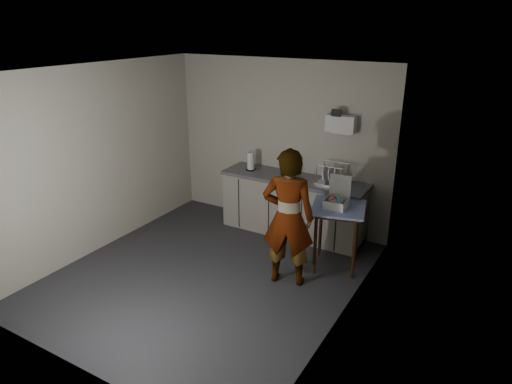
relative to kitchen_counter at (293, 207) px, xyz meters
The scene contains 15 objects.
ground 1.80m from the kitchen_counter, 103.24° to the right, with size 4.00×4.00×0.00m, color #28292D.
wall_back 1.00m from the kitchen_counter, 144.05° to the left, with size 3.60×0.02×2.60m, color beige.
wall_right 2.36m from the kitchen_counter, 50.73° to the right, with size 0.02×4.00×2.60m, color beige.
wall_left 2.91m from the kitchen_counter, 142.18° to the right, with size 0.02×4.00×2.60m, color beige.
ceiling 2.78m from the kitchen_counter, 103.24° to the right, with size 3.60×4.00×0.01m, color silver.
kitchen_counter is the anchor object (origin of this frame).
wall_shelf 1.47m from the kitchen_counter, 20.15° to the left, with size 0.42×0.18×0.37m.
side_table 1.20m from the kitchen_counter, 34.34° to the right, with size 0.82×0.82×0.87m.
standing_man 1.48m from the kitchen_counter, 67.20° to the right, with size 0.64×0.42×1.75m, color #B2A593.
soap_bottle 0.64m from the kitchen_counter, 165.74° to the right, with size 0.12×0.12×0.31m, color black.
soda_can 0.54m from the kitchen_counter, behind, with size 0.06×0.06×0.11m, color #B5121B.
dark_bottle 0.65m from the kitchen_counter, behind, with size 0.08×0.08×0.26m, color black.
paper_towel 0.97m from the kitchen_counter, behind, with size 0.16×0.16×0.28m.
dish_rack 0.81m from the kitchen_counter, ahead, with size 0.43×0.32×0.30m.
bakery_box 1.26m from the kitchen_counter, 36.07° to the right, with size 0.30×0.31×0.39m.
Camera 1 is at (3.14, -4.16, 3.13)m, focal length 32.00 mm.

